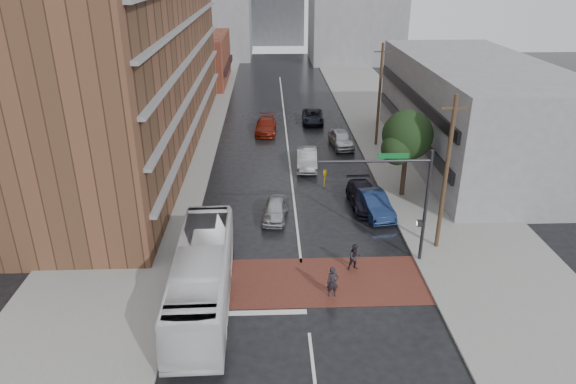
{
  "coord_description": "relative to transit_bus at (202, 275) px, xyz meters",
  "views": [
    {
      "loc": [
        -1.83,
        -24.26,
        16.87
      ],
      "look_at": [
        -0.7,
        5.34,
        3.5
      ],
      "focal_mm": 32.0,
      "sensor_mm": 36.0,
      "label": 1
    }
  ],
  "objects": [
    {
      "name": "suv_travel",
      "position": [
        8.67,
        33.44,
        -0.95
      ],
      "size": [
        2.63,
        5.23,
        1.42
      ],
      "primitive_type": "imported",
      "rotation": [
        0.0,
        0.0,
        -0.05
      ],
      "color": "black",
      "rests_on": "ground"
    },
    {
      "name": "car_travel_a",
      "position": [
        4.02,
        9.68,
        -0.96
      ],
      "size": [
        2.18,
        4.26,
        1.39
      ],
      "primitive_type": "imported",
      "rotation": [
        0.0,
        0.0,
        -0.14
      ],
      "color": "#B7BBBF",
      "rests_on": "ground"
    },
    {
      "name": "building_east",
      "position": [
        22.0,
        21.15,
        2.84
      ],
      "size": [
        11.0,
        26.0,
        9.0
      ],
      "primitive_type": "cube",
      "color": "gray",
      "rests_on": "ground"
    },
    {
      "name": "car_travel_c",
      "position": [
        3.33,
        29.88,
        -0.89
      ],
      "size": [
        2.48,
        5.41,
        1.53
      ],
      "primitive_type": "imported",
      "rotation": [
        0.0,
        0.0,
        -0.06
      ],
      "color": "maroon",
      "rests_on": "ground"
    },
    {
      "name": "car_parked_near",
      "position": [
        11.18,
        10.12,
        -0.84
      ],
      "size": [
        2.48,
        5.16,
        1.63
      ],
      "primitive_type": "imported",
      "rotation": [
        0.0,
        0.0,
        0.16
      ],
      "color": "#142449",
      "rests_on": "ground"
    },
    {
      "name": "utility_pole_far",
      "position": [
        14.3,
        25.15,
        3.48
      ],
      "size": [
        1.6,
        0.26,
        10.0
      ],
      "color": "#473321",
      "rests_on": "ground"
    },
    {
      "name": "car_travel_b",
      "position": [
        6.98,
        19.53,
        -0.83
      ],
      "size": [
        2.03,
        5.12,
        1.66
      ],
      "primitive_type": "imported",
      "rotation": [
        0.0,
        0.0,
        -0.06
      ],
      "color": "#B3B7BB",
      "rests_on": "ground"
    },
    {
      "name": "transit_bus",
      "position": [
        0.0,
        0.0,
        0.0
      ],
      "size": [
        3.03,
        11.94,
        3.31
      ],
      "primitive_type": "imported",
      "rotation": [
        0.0,
        0.0,
        0.02
      ],
      "color": "white",
      "rests_on": "ground"
    },
    {
      "name": "storefront_west",
      "position": [
        -6.5,
        55.15,
        1.84
      ],
      "size": [
        8.0,
        16.0,
        7.0
      ],
      "primitive_type": "cube",
      "color": "brown",
      "rests_on": "ground"
    },
    {
      "name": "car_parked_far",
      "position": [
        10.76,
        24.99,
        -0.84
      ],
      "size": [
        2.44,
        4.95,
        1.62
      ],
      "primitive_type": "imported",
      "rotation": [
        0.0,
        0.0,
        0.11
      ],
      "color": "#B8BBC1",
      "rests_on": "ground"
    },
    {
      "name": "car_parked_mid",
      "position": [
        10.7,
        11.44,
        -0.89
      ],
      "size": [
        2.34,
        5.37,
        1.54
      ],
      "primitive_type": "imported",
      "rotation": [
        0.0,
        0.0,
        0.03
      ],
      "color": "black",
      "rests_on": "ground"
    },
    {
      "name": "pedestrian_b",
      "position": [
        8.64,
        2.8,
        -0.81
      ],
      "size": [
        0.94,
        0.8,
        1.7
      ],
      "primitive_type": "imported",
      "rotation": [
        0.0,
        0.0,
        0.21
      ],
      "color": "black",
      "rests_on": "ground"
    },
    {
      "name": "sidewalk_east",
      "position": [
        17.0,
        26.15,
        -1.58
      ],
      "size": [
        9.0,
        90.0,
        0.15
      ],
      "primitive_type": "cube",
      "color": "gray",
      "rests_on": "ground"
    },
    {
      "name": "street_tree",
      "position": [
        14.02,
        13.18,
        3.08
      ],
      "size": [
        4.2,
        4.1,
        6.9
      ],
      "color": "#332319",
      "rests_on": "ground"
    },
    {
      "name": "pedestrian_a",
      "position": [
        7.0,
        0.2,
        -0.75
      ],
      "size": [
        0.7,
        0.49,
        1.81
      ],
      "primitive_type": "imported",
      "rotation": [
        0.0,
        0.0,
        0.09
      ],
      "color": "black",
      "rests_on": "ground"
    },
    {
      "name": "utility_pole_near",
      "position": [
        14.3,
        5.15,
        3.48
      ],
      "size": [
        1.6,
        0.26,
        10.0
      ],
      "color": "#473321",
      "rests_on": "ground"
    },
    {
      "name": "ground",
      "position": [
        5.5,
        1.15,
        -1.66
      ],
      "size": [
        160.0,
        160.0,
        0.0
      ],
      "primitive_type": "plane",
      "color": "black",
      "rests_on": "ground"
    },
    {
      "name": "sidewalk_west",
      "position": [
        -6.0,
        26.15,
        -1.58
      ],
      "size": [
        9.0,
        90.0,
        0.15
      ],
      "primitive_type": "cube",
      "color": "gray",
      "rests_on": "ground"
    },
    {
      "name": "crosswalk",
      "position": [
        5.5,
        1.65,
        -1.65
      ],
      "size": [
        14.0,
        5.0,
        0.02
      ],
      "primitive_type": "cube",
      "color": "brown",
      "rests_on": "ground"
    },
    {
      "name": "signal_mast",
      "position": [
        11.35,
        3.65,
        3.08
      ],
      "size": [
        6.5,
        0.3,
        7.2
      ],
      "color": "#2D2D33",
      "rests_on": "ground"
    }
  ]
}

